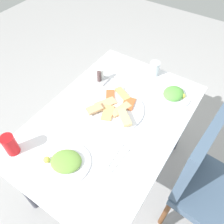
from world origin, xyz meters
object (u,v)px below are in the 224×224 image
dining_table (110,128)px  salad_plate_rice (174,94)px  dining_chair (208,181)px  spoon (119,160)px  salad_plate_greens (66,162)px  fork (113,157)px  condiment_caddy (101,78)px  soda_can (10,145)px  paper_napkin (116,159)px  drinking_glass (154,69)px  pide_platter (115,108)px

dining_table → salad_plate_rice: 0.45m
dining_chair → spoon: size_ratio=5.45×
salad_plate_greens → fork: 0.24m
dining_table → fork: bearing=37.8°
spoon → condiment_caddy: condiment_caddy is taller
dining_chair → spoon: (0.27, -0.43, 0.21)m
soda_can → paper_napkin: soda_can is taller
drinking_glass → fork: bearing=10.1°
salad_plate_rice → soda_can: soda_can is taller
salad_plate_greens → soda_can: size_ratio=1.96×
dining_chair → drinking_glass: dining_chair is taller
salad_plate_greens → spoon: 0.27m
dining_chair → paper_napkin: bearing=-59.3°
dining_table → pide_platter: (-0.08, -0.02, 0.09)m
dining_chair → spoon: 0.55m
salad_plate_greens → paper_napkin: salad_plate_greens is taller
dining_chair → salad_plate_rice: (-0.30, -0.39, 0.22)m
salad_plate_rice → soda_can: (0.82, -0.52, 0.04)m
pide_platter → paper_napkin: size_ratio=2.31×
fork → dining_table: bearing=-145.0°
salad_plate_rice → paper_napkin: (0.57, -0.06, -0.02)m
soda_can → paper_napkin: bearing=118.5°
paper_napkin → condiment_caddy: size_ratio=1.64×
salad_plate_greens → condiment_caddy: 0.63m
pide_platter → drinking_glass: 0.42m
salad_plate_greens → condiment_caddy: bearing=-160.3°
paper_napkin → fork: (0.00, -0.02, 0.00)m
condiment_caddy → salad_plate_rice: bearing=105.5°
paper_napkin → spoon: size_ratio=0.91×
paper_napkin → salad_plate_greens: bearing=-51.0°
dining_table → salad_plate_greens: (0.35, -0.03, 0.10)m
dining_chair → fork: (0.27, -0.47, 0.21)m
condiment_caddy → dining_table: bearing=44.5°
salad_plate_rice → condiment_caddy: (0.13, -0.47, 0.01)m
dining_chair → fork: dining_chair is taller
dining_table → soda_can: size_ratio=9.41×
paper_napkin → spoon: spoon is taller
dining_table → dining_chair: bearing=96.5°
pide_platter → salad_plate_rice: 0.38m
salad_plate_greens → soda_can: soda_can is taller
dining_chair → paper_napkin: (0.27, -0.45, 0.20)m
dining_chair → salad_plate_greens: bearing=-56.6°
soda_can → dining_table: bearing=146.5°
fork → dining_chair: bearing=116.9°
dining_table → condiment_caddy: size_ratio=12.53×
paper_napkin → pide_platter: bearing=-145.4°
dining_chair → paper_napkin: dining_chair is taller
salad_plate_greens → fork: (-0.16, 0.18, -0.01)m
pide_platter → fork: pide_platter is taller
paper_napkin → salad_plate_rice: bearing=174.2°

